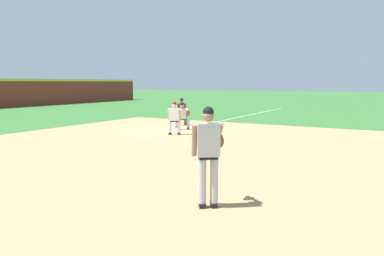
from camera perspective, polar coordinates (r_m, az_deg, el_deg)
The scene contains 9 objects.
ground_plane at distance 17.94m, azimuth -2.19°, elevation -0.34°, with size 160.00×160.00×0.00m, color #336B2D.
infield_dirt_patch at distance 12.43m, azimuth -0.91°, elevation -3.60°, with size 18.00×18.00×0.01m, color tan.
foul_line_stripe at distance 25.64m, azimuth 8.01°, elevation 1.83°, with size 17.26×0.10×0.00m, color white.
first_base_bag at distance 17.93m, azimuth -2.19°, elevation -0.19°, with size 0.38×0.38×0.09m, color white.
baseball at distance 11.10m, azimuth 0.37°, elevation -4.70°, with size 0.07×0.07×0.07m, color white.
pitcher at distance 6.81m, azimuth 2.59°, elevation -3.43°, with size 0.85×0.57×1.86m.
first_baseman at distance 18.08m, azimuth -1.47°, elevation 2.06°, with size 0.80×1.05×1.34m.
baserunner at distance 16.34m, azimuth -2.70°, elevation 1.74°, with size 0.61×0.67×1.46m.
umpire at distance 19.94m, azimuth -1.59°, elevation 2.69°, with size 0.64×0.68×1.46m.
Camera 1 is at (-15.13, -9.37, 2.29)m, focal length 35.00 mm.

